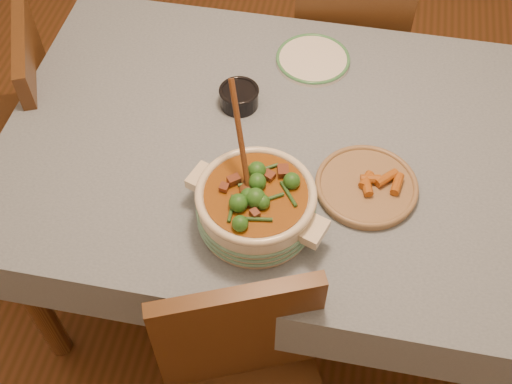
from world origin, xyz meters
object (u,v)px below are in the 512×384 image
at_px(stew_casserole, 256,203).
at_px(chair_left, 19,125).
at_px(white_plate, 313,59).
at_px(fried_plate, 367,185).
at_px(dining_table, 297,163).
at_px(condiment_bowl, 239,96).
at_px(chair_far, 345,57).

distance_m(stew_casserole, chair_left, 1.04).
xyz_separation_m(white_plate, fried_plate, (0.21, -0.47, 0.01)).
distance_m(stew_casserole, white_plate, 0.63).
distance_m(dining_table, fried_plate, 0.26).
relative_size(dining_table, white_plate, 6.67).
height_order(dining_table, stew_casserole, stew_casserole).
relative_size(dining_table, condiment_bowl, 13.57).
height_order(dining_table, chair_left, chair_left).
distance_m(white_plate, fried_plate, 0.51).
relative_size(stew_casserole, fried_plate, 1.27).
bearing_deg(condiment_bowl, stew_casserole, -72.37).
distance_m(condiment_bowl, chair_far, 0.72).
bearing_deg(white_plate, stew_casserole, -95.67).
bearing_deg(chair_left, condiment_bowl, 65.82).
bearing_deg(chair_left, fried_plate, 54.26).
distance_m(dining_table, white_plate, 0.36).
xyz_separation_m(condiment_bowl, fried_plate, (0.39, -0.24, -0.02)).
bearing_deg(white_plate, dining_table, -88.84).
relative_size(fried_plate, chair_far, 0.35).
relative_size(condiment_bowl, fried_plate, 0.42).
bearing_deg(stew_casserole, chair_far, 81.09).
bearing_deg(dining_table, chair_far, 83.06).
bearing_deg(chair_far, dining_table, 77.29).
distance_m(dining_table, condiment_bowl, 0.26).
xyz_separation_m(stew_casserole, chair_left, (-0.90, 0.40, -0.33)).
xyz_separation_m(fried_plate, chair_far, (-0.11, 0.83, -0.29)).
bearing_deg(stew_casserole, condiment_bowl, 107.63).
distance_m(stew_casserole, condiment_bowl, 0.42).
distance_m(condiment_bowl, chair_left, 0.83).
bearing_deg(white_plate, chair_far, 75.68).
bearing_deg(fried_plate, chair_left, 168.01).
bearing_deg(fried_plate, chair_far, 97.90).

